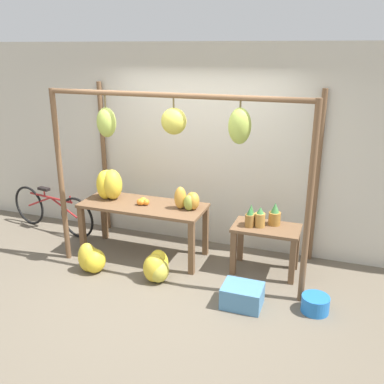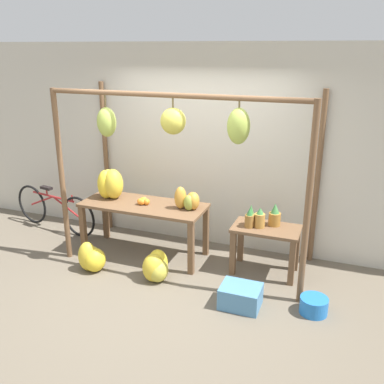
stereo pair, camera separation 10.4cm
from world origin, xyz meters
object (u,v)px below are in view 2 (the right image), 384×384
(banana_pile_on_table, at_px, (110,184))
(fruit_crate_white, at_px, (241,296))
(banana_pile_ground_left, at_px, (92,258))
(blue_bucket, at_px, (314,305))
(papaya_pile, at_px, (188,200))
(orange_pile, at_px, (143,201))
(pineapple_cluster, at_px, (261,217))
(banana_pile_ground_right, at_px, (156,267))
(parked_bicycle, at_px, (54,209))

(banana_pile_on_table, height_order, fruit_crate_white, banana_pile_on_table)
(banana_pile_ground_left, bearing_deg, blue_bucket, 0.81)
(blue_bucket, xyz_separation_m, papaya_pile, (-1.70, 0.65, 0.77))
(banana_pile_ground_left, height_order, papaya_pile, papaya_pile)
(banana_pile_ground_left, height_order, fruit_crate_white, banana_pile_ground_left)
(orange_pile, relative_size, pineapple_cluster, 0.41)
(orange_pile, distance_m, blue_bucket, 2.50)
(pineapple_cluster, bearing_deg, banana_pile_ground_right, -149.23)
(parked_bicycle, bearing_deg, pineapple_cluster, -2.72)
(pineapple_cluster, distance_m, banana_pile_ground_left, 2.22)
(parked_bicycle, bearing_deg, fruit_crate_white, -17.42)
(banana_pile_on_table, height_order, orange_pile, banana_pile_on_table)
(banana_pile_ground_right, distance_m, parked_bicycle, 2.30)
(pineapple_cluster, distance_m, papaya_pile, 0.96)
(banana_pile_ground_right, xyz_separation_m, fruit_crate_white, (1.12, -0.19, -0.05))
(banana_pile_on_table, xyz_separation_m, banana_pile_ground_left, (0.09, -0.70, -0.78))
(banana_pile_ground_left, height_order, banana_pile_ground_right, banana_pile_ground_left)
(banana_pile_ground_left, distance_m, parked_bicycle, 1.56)
(blue_bucket, bearing_deg, papaya_pile, 159.03)
(orange_pile, height_order, blue_bucket, orange_pile)
(parked_bicycle, xyz_separation_m, papaya_pile, (2.32, -0.22, 0.53))
(pineapple_cluster, bearing_deg, orange_pile, -175.51)
(blue_bucket, bearing_deg, banana_pile_on_table, 167.05)
(pineapple_cluster, height_order, banana_pile_ground_right, pineapple_cluster)
(blue_bucket, height_order, papaya_pile, papaya_pile)
(fruit_crate_white, bearing_deg, banana_pile_ground_right, 170.30)
(banana_pile_on_table, xyz_separation_m, fruit_crate_white, (2.08, -0.81, -0.83))
(banana_pile_on_table, xyz_separation_m, pineapple_cluster, (2.10, 0.06, -0.21))
(banana_pile_on_table, xyz_separation_m, banana_pile_ground_right, (0.97, -0.62, -0.78))
(banana_pile_ground_left, bearing_deg, parked_bicycle, 144.20)
(pineapple_cluster, distance_m, blue_bucket, 1.22)
(fruit_crate_white, bearing_deg, pineapple_cluster, 88.84)
(orange_pile, height_order, banana_pile_ground_right, orange_pile)
(banana_pile_ground_right, relative_size, blue_bucket, 1.44)
(banana_pile_on_table, bearing_deg, fruit_crate_white, -21.17)
(pineapple_cluster, relative_size, banana_pile_ground_left, 1.01)
(parked_bicycle, bearing_deg, banana_pile_on_table, -10.35)
(banana_pile_on_table, distance_m, fruit_crate_white, 2.38)
(parked_bicycle, bearing_deg, banana_pile_ground_right, -21.21)
(banana_pile_on_table, bearing_deg, pineapple_cluster, 1.58)
(banana_pile_ground_right, height_order, fruit_crate_white, banana_pile_ground_right)
(fruit_crate_white, bearing_deg, blue_bucket, 10.98)
(banana_pile_ground_right, height_order, papaya_pile, papaya_pile)
(banana_pile_on_table, distance_m, pineapple_cluster, 2.11)
(banana_pile_on_table, distance_m, blue_bucket, 3.05)
(blue_bucket, bearing_deg, banana_pile_ground_right, 178.77)
(orange_pile, height_order, fruit_crate_white, orange_pile)
(orange_pile, xyz_separation_m, parked_bicycle, (-1.70, 0.28, -0.45))
(papaya_pile, bearing_deg, fruit_crate_white, -40.82)
(blue_bucket, height_order, parked_bicycle, parked_bicycle)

